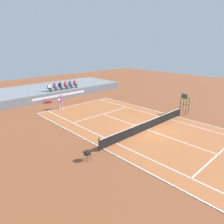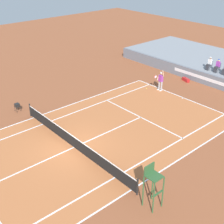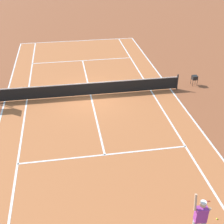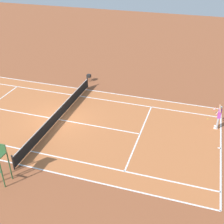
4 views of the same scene
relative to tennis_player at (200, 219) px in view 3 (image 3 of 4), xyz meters
The scene contains 6 objects.
ground_plane 11.88m from the tennis_player, 77.78° to the right, with size 80.00×80.00×0.00m, color brown.
court 11.88m from the tennis_player, 77.78° to the right, with size 11.08×23.88×0.03m.
net 11.85m from the tennis_player, 77.78° to the right, with size 11.98×0.10×1.07m.
tennis_player is the anchor object (origin of this frame).
tennis_ball 1.59m from the tennis_player, 149.77° to the right, with size 0.07×0.07×0.07m, color #D1E533.
ball_hopper 12.94m from the tennis_player, 112.01° to the right, with size 0.36×0.36×0.70m.
Camera 3 is at (1.62, 18.16, 9.38)m, focal length 49.58 mm.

